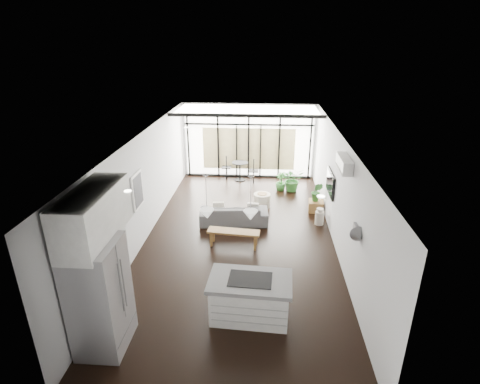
# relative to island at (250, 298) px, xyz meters

# --- Properties ---
(floor) EXTENTS (5.00, 10.00, 0.00)m
(floor) POSITION_rel_island_xyz_m (-0.42, 2.98, -0.43)
(floor) COLOR black
(floor) RESTS_ON ground
(ceiling) EXTENTS (5.00, 10.00, 0.00)m
(ceiling) POSITION_rel_island_xyz_m (-0.42, 2.98, 2.37)
(ceiling) COLOR white
(ceiling) RESTS_ON ground
(wall_left) EXTENTS (0.02, 10.00, 2.80)m
(wall_left) POSITION_rel_island_xyz_m (-2.92, 2.98, 0.97)
(wall_left) COLOR silver
(wall_left) RESTS_ON ground
(wall_right) EXTENTS (0.02, 10.00, 2.80)m
(wall_right) POSITION_rel_island_xyz_m (2.08, 2.98, 0.97)
(wall_right) COLOR silver
(wall_right) RESTS_ON ground
(wall_back) EXTENTS (5.00, 0.02, 2.80)m
(wall_back) POSITION_rel_island_xyz_m (-0.42, 7.98, 0.97)
(wall_back) COLOR silver
(wall_back) RESTS_ON ground
(wall_front) EXTENTS (5.00, 0.02, 2.80)m
(wall_front) POSITION_rel_island_xyz_m (-0.42, -2.02, 0.97)
(wall_front) COLOR silver
(wall_front) RESTS_ON ground
(glazing) EXTENTS (5.00, 0.20, 2.80)m
(glazing) POSITION_rel_island_xyz_m (-0.42, 7.86, 0.97)
(glazing) COLOR black
(glazing) RESTS_ON ground
(skylight) EXTENTS (4.70, 1.90, 0.06)m
(skylight) POSITION_rel_island_xyz_m (-0.42, 6.98, 2.34)
(skylight) COLOR white
(skylight) RESTS_ON ceiling
(neighbour_building) EXTENTS (3.50, 0.02, 1.60)m
(neighbour_building) POSITION_rel_island_xyz_m (-0.42, 7.93, 0.67)
(neighbour_building) COLOR beige
(neighbour_building) RESTS_ON ground
(island) EXTENTS (1.60, 1.00, 0.85)m
(island) POSITION_rel_island_xyz_m (0.00, 0.00, 0.00)
(island) COLOR white
(island) RESTS_ON floor
(cooktop) EXTENTS (0.83, 0.58, 0.01)m
(cooktop) POSITION_rel_island_xyz_m (0.00, 0.00, 0.43)
(cooktop) COLOR black
(cooktop) RESTS_ON island
(fridge) EXTENTS (0.78, 0.97, 2.01)m
(fridge) POSITION_rel_island_xyz_m (-2.49, -0.87, 0.58)
(fridge) COLOR gray
(fridge) RESTS_ON floor
(appliance_column) EXTENTS (0.61, 0.64, 2.36)m
(appliance_column) POSITION_rel_island_xyz_m (-2.63, -0.17, 0.75)
(appliance_column) COLOR white
(appliance_column) RESTS_ON floor
(upper_cabinets) EXTENTS (0.62, 1.75, 0.86)m
(upper_cabinets) POSITION_rel_island_xyz_m (-2.54, -0.52, 1.92)
(upper_cabinets) COLOR white
(upper_cabinets) RESTS_ON wall_left
(pendant_left) EXTENTS (0.26, 0.26, 0.18)m
(pendant_left) POSITION_rel_island_xyz_m (-0.82, 0.33, 1.59)
(pendant_left) COLOR white
(pendant_left) RESTS_ON ceiling
(pendant_right) EXTENTS (0.26, 0.26, 0.18)m
(pendant_right) POSITION_rel_island_xyz_m (-0.02, 0.33, 1.59)
(pendant_right) COLOR white
(pendant_right) RESTS_ON ceiling
(sofa) EXTENTS (2.00, 0.73, 0.77)m
(sofa) POSITION_rel_island_xyz_m (-0.65, 3.93, -0.04)
(sofa) COLOR #48484A
(sofa) RESTS_ON floor
(console_bench) EXTENTS (1.37, 0.47, 0.43)m
(console_bench) POSITION_rel_island_xyz_m (-0.54, 2.64, -0.21)
(console_bench) COLOR brown
(console_bench) RESTS_ON floor
(pouf) EXTENTS (0.60, 0.60, 0.43)m
(pouf) POSITION_rel_island_xyz_m (0.15, 5.13, -0.21)
(pouf) COLOR beige
(pouf) RESTS_ON floor
(crate) EXTENTS (0.49, 0.49, 0.34)m
(crate) POSITION_rel_island_xyz_m (1.83, 4.91, -0.26)
(crate) COLOR brown
(crate) RESTS_ON floor
(plant_tall) EXTENTS (0.96, 1.02, 0.66)m
(plant_tall) POSITION_rel_island_xyz_m (1.20, 6.56, -0.09)
(plant_tall) COLOR #296527
(plant_tall) RESTS_ON floor
(plant_med) EXTENTS (0.68, 0.76, 0.37)m
(plant_med) POSITION_rel_island_xyz_m (0.79, 6.57, -0.24)
(plant_med) COLOR #296527
(plant_med) RESTS_ON floor
(plant_crate) EXTENTS (0.53, 0.70, 0.28)m
(plant_crate) POSITION_rel_island_xyz_m (1.83, 4.91, 0.05)
(plant_crate) COLOR #296527
(plant_crate) RESTS_ON crate
(milk_can) EXTENTS (0.27, 0.27, 0.50)m
(milk_can) POSITION_rel_island_xyz_m (1.83, 4.02, -0.18)
(milk_can) COLOR beige
(milk_can) RESTS_ON floor
(bistro_set) EXTENTS (1.59, 1.01, 0.71)m
(bistro_set) POSITION_rel_island_xyz_m (-0.72, 7.46, -0.07)
(bistro_set) COLOR black
(bistro_set) RESTS_ON floor
(tv) EXTENTS (0.05, 1.10, 0.65)m
(tv) POSITION_rel_island_xyz_m (2.04, 3.98, 0.87)
(tv) COLOR black
(tv) RESTS_ON wall_right
(ac_unit) EXTENTS (0.22, 0.90, 0.30)m
(ac_unit) POSITION_rel_island_xyz_m (1.96, 2.18, 2.02)
(ac_unit) COLOR white
(ac_unit) RESTS_ON wall_right
(framed_art) EXTENTS (0.04, 0.70, 0.90)m
(framed_art) POSITION_rel_island_xyz_m (-2.89, 2.48, 1.12)
(framed_art) COLOR black
(framed_art) RESTS_ON wall_left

